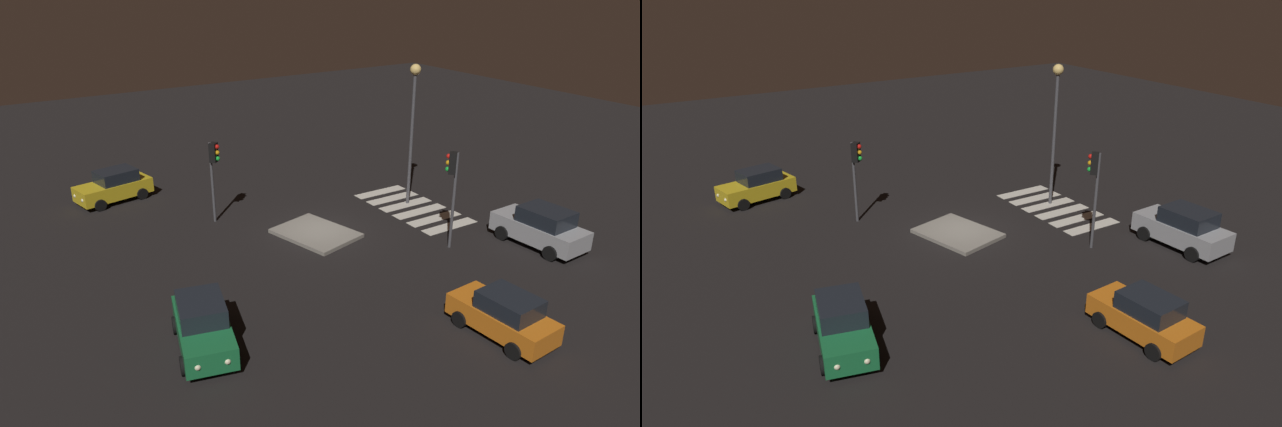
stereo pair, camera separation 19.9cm
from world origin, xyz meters
TOP-DOWN VIEW (x-y plane):
  - ground_plane at (0.00, 0.00)m, footprint 80.00×80.00m
  - traffic_island at (-0.16, 0.34)m, footprint 4.36×3.69m
  - car_yellow at (9.68, 7.41)m, footprint 2.54×4.25m
  - car_orange at (-10.85, -0.80)m, footprint 3.94×2.01m
  - car_green at (-5.92, 8.40)m, footprint 4.24×2.57m
  - car_silver at (-6.67, -7.91)m, footprint 4.42×2.22m
  - traffic_light_south at (-4.50, -4.14)m, footprint 0.53×0.54m
  - traffic_light_north at (3.91, 3.74)m, footprint 0.54×0.54m
  - street_lamp at (0.70, -6.15)m, footprint 0.56×0.56m
  - crosswalk_near at (-0.00, -5.92)m, footprint 6.45×3.20m

SIDE VIEW (x-z plane):
  - ground_plane at x=0.00m, z-range 0.00..0.00m
  - crosswalk_near at x=0.00m, z-range 0.00..0.02m
  - traffic_island at x=-0.16m, z-range 0.00..0.18m
  - car_orange at x=-10.85m, z-range -0.02..1.66m
  - car_green at x=-5.92m, z-range -0.02..1.73m
  - car_yellow at x=9.68m, z-range -0.02..1.74m
  - car_silver at x=-6.67m, z-range -0.02..1.87m
  - traffic_light_north at x=3.91m, z-range 1.08..5.25m
  - traffic_light_south at x=-4.50m, z-range 1.18..5.75m
  - street_lamp at x=0.70m, z-range 1.39..8.95m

